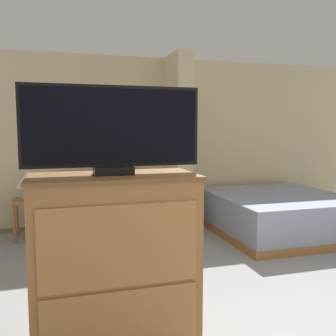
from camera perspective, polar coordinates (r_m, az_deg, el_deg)
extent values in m
cube|color=#CCB78E|center=(6.09, 0.92, 4.12)|extent=(6.31, 0.12, 2.60)
cube|color=#70644E|center=(6.19, 1.10, -7.73)|extent=(6.31, 0.02, 0.06)
cube|color=tan|center=(5.77, -9.98, 4.94)|extent=(0.50, 0.02, 0.46)
cube|color=gray|center=(5.76, -9.96, 4.94)|extent=(0.43, 0.01, 0.39)
cube|color=#CCB78E|center=(5.66, 1.56, 3.97)|extent=(0.24, 0.73, 2.60)
cube|color=#99A393|center=(5.49, -9.23, -7.78)|extent=(1.26, 0.84, 0.40)
cube|color=#99A393|center=(5.71, -9.70, -2.76)|extent=(1.26, 0.20, 0.47)
cube|color=#99A393|center=(5.45, -17.22, -8.07)|extent=(0.25, 0.84, 0.40)
cylinder|color=#99A393|center=(5.40, -17.31, -5.42)|extent=(0.28, 0.84, 0.28)
cube|color=#99A393|center=(5.62, -1.50, -7.36)|extent=(0.25, 0.84, 0.40)
cylinder|color=#99A393|center=(5.57, -1.51, -4.79)|extent=(0.28, 0.84, 0.28)
cube|color=#AAB5A4|center=(5.36, -12.57, -5.44)|extent=(0.61, 0.60, 0.10)
cube|color=#AAB5A4|center=(5.43, -5.90, -5.17)|extent=(0.61, 0.60, 0.10)
cube|color=#996033|center=(4.48, -7.43, -8.74)|extent=(0.66, 0.55, 0.04)
cylinder|color=#996033|center=(4.27, -10.85, -12.20)|extent=(0.04, 0.04, 0.35)
cylinder|color=#996033|center=(4.36, -3.06, -11.72)|extent=(0.04, 0.04, 0.35)
cylinder|color=#996033|center=(4.72, -11.39, -10.46)|extent=(0.04, 0.04, 0.35)
cylinder|color=#996033|center=(4.80, -4.35, -10.07)|extent=(0.04, 0.04, 0.35)
cube|color=#996033|center=(5.43, -20.47, -4.66)|extent=(0.41, 0.41, 0.04)
cylinder|color=#996033|center=(5.34, -22.37, -7.94)|extent=(0.04, 0.04, 0.51)
cylinder|color=#996033|center=(5.31, -18.61, -7.87)|extent=(0.04, 0.04, 0.51)
cylinder|color=#996033|center=(5.67, -22.00, -7.11)|extent=(0.04, 0.04, 0.51)
cylinder|color=#996033|center=(5.65, -18.47, -7.04)|extent=(0.04, 0.04, 0.51)
cylinder|color=tan|center=(5.42, -20.50, -3.87)|extent=(0.15, 0.15, 0.12)
cylinder|color=tan|center=(5.41, -20.53, -3.00)|extent=(0.02, 0.02, 0.05)
cone|color=beige|center=(5.39, -20.59, -1.55)|extent=(0.31, 0.31, 0.22)
cube|color=#996033|center=(2.50, -8.08, -15.24)|extent=(1.01, 0.50, 1.20)
cube|color=brown|center=(2.35, -8.30, -1.24)|extent=(1.04, 0.52, 0.02)
cube|color=#AB6C39|center=(2.18, -7.21, -11.74)|extent=(0.91, 0.01, 0.48)
cube|color=#AB6C39|center=(2.39, -7.03, -23.34)|extent=(0.91, 0.01, 0.48)
cube|color=black|center=(2.35, -8.31, -0.39)|extent=(0.24, 0.16, 0.05)
cube|color=black|center=(2.33, -8.42, 6.29)|extent=(1.09, 0.04, 0.50)
cube|color=black|center=(2.31, -8.33, 6.30)|extent=(1.05, 0.01, 0.46)
cube|color=#996033|center=(5.76, 16.22, -8.82)|extent=(1.81, 2.01, 0.10)
cube|color=#8993A8|center=(5.70, 16.30, -6.10)|extent=(1.77, 1.97, 0.46)
cube|color=white|center=(6.31, 12.61, -3.17)|extent=(1.65, 0.36, 0.10)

